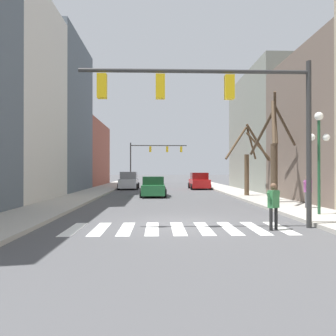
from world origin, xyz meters
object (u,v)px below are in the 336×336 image
object	(u,v)px
traffic_signal_far	(152,153)
car_driving_toward_lane	(129,181)
car_parked_right_near	(153,187)
pedestrian_near_right_corner	(274,202)
car_driving_away_lane	(199,181)
pedestrian_on_left_sidewalk	(308,188)
street_tree_right_mid	(274,151)
street_lamp_right_corner	(319,142)
street_tree_left_mid	(249,161)
traffic_signal_near	(221,102)

from	to	relation	value
traffic_signal_far	car_driving_toward_lane	bearing A→B (deg)	-99.65
traffic_signal_far	car_parked_right_near	distance (m)	23.11
car_parked_right_near	pedestrian_near_right_corner	bearing A→B (deg)	16.63
car_driving_away_lane	car_driving_toward_lane	world-z (taller)	car_driving_toward_lane
pedestrian_on_left_sidewalk	street_tree_right_mid	world-z (taller)	street_tree_right_mid
car_parked_right_near	pedestrian_near_right_corner	distance (m)	14.81
street_lamp_right_corner	street_tree_left_mid	bearing A→B (deg)	90.57
traffic_signal_far	car_driving_away_lane	size ratio (longest dim) A/B	1.97
traffic_signal_far	pedestrian_on_left_sidewalk	distance (m)	33.01
car_driving_toward_lane	street_lamp_right_corner	bearing A→B (deg)	-154.61
car_driving_away_lane	pedestrian_on_left_sidewalk	size ratio (longest dim) A/B	2.59
traffic_signal_near	car_driving_toward_lane	xyz separation A→B (m)	(-5.23, 23.24, -3.59)
traffic_signal_near	street_tree_left_mid	world-z (taller)	traffic_signal_near
pedestrian_on_left_sidewalk	street_tree_left_mid	bearing A→B (deg)	-115.21
street_lamp_right_corner	car_parked_right_near	xyz separation A→B (m)	(-7.20, 11.40, -2.52)
street_tree_right_mid	street_lamp_right_corner	bearing A→B (deg)	-89.40
car_parked_right_near	pedestrian_on_left_sidewalk	size ratio (longest dim) A/B	2.59
pedestrian_on_left_sidewalk	traffic_signal_near	bearing A→B (deg)	11.41
street_lamp_right_corner	street_tree_right_mid	world-z (taller)	street_tree_right_mid
pedestrian_near_right_corner	street_tree_left_mid	size ratio (longest dim) A/B	0.30
pedestrian_on_left_sidewalk	pedestrian_near_right_corner	world-z (taller)	pedestrian_on_left_sidewalk
car_parked_right_near	pedestrian_on_left_sidewalk	world-z (taller)	pedestrian_on_left_sidewalk
car_driving_away_lane	car_parked_right_near	bearing A→B (deg)	153.17
street_lamp_right_corner	car_parked_right_near	distance (m)	13.72
traffic_signal_near	car_driving_away_lane	bearing A→B (deg)	84.56
car_parked_right_near	traffic_signal_near	bearing A→B (deg)	10.41
car_driving_away_lane	car_parked_right_near	world-z (taller)	car_driving_away_lane
traffic_signal_far	street_tree_left_mid	bearing A→B (deg)	-72.44
pedestrian_on_left_sidewalk	street_tree_left_mid	xyz separation A→B (m)	(-0.76, 7.96, 1.60)
traffic_signal_near	car_parked_right_near	distance (m)	14.49
car_driving_toward_lane	pedestrian_near_right_corner	bearing A→B (deg)	-163.65
car_driving_toward_lane	street_tree_left_mid	world-z (taller)	street_tree_left_mid
street_lamp_right_corner	car_driving_away_lane	world-z (taller)	street_lamp_right_corner
pedestrian_on_left_sidewalk	street_tree_right_mid	size ratio (longest dim) A/B	0.25
car_parked_right_near	pedestrian_near_right_corner	size ratio (longest dim) A/B	2.65
car_driving_away_lane	pedestrian_on_left_sidewalk	bearing A→B (deg)	-170.34
pedestrian_near_right_corner	street_tree_right_mid	size ratio (longest dim) A/B	0.24
pedestrian_on_left_sidewalk	pedestrian_near_right_corner	xyz separation A→B (m)	(-3.62, -5.21, -0.17)
traffic_signal_far	pedestrian_on_left_sidewalk	world-z (taller)	traffic_signal_far
street_tree_left_mid	car_driving_away_lane	bearing A→B (deg)	102.84
traffic_signal_near	pedestrian_near_right_corner	bearing A→B (deg)	-13.40
pedestrian_near_right_corner	street_tree_left_mid	bearing A→B (deg)	-135.64
traffic_signal_near	traffic_signal_far	distance (m)	36.69
car_driving_away_lane	street_tree_left_mid	size ratio (longest dim) A/B	0.79
car_driving_toward_lane	pedestrian_near_right_corner	xyz separation A→B (m)	(6.94, -23.65, 0.10)
traffic_signal_near	street_tree_right_mid	world-z (taller)	street_tree_right_mid
car_parked_right_near	street_tree_right_mid	xyz separation A→B (m)	(7.15, -6.12, 2.44)
traffic_signal_far	street_tree_left_mid	distance (m)	25.03
pedestrian_near_right_corner	street_tree_left_mid	world-z (taller)	street_tree_left_mid
traffic_signal_far	pedestrian_near_right_corner	distance (m)	37.44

